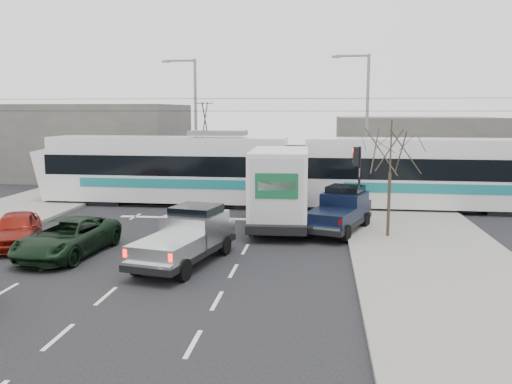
# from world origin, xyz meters

# --- Properties ---
(ground) EXTENTS (120.00, 120.00, 0.00)m
(ground) POSITION_xyz_m (0.00, 0.00, 0.00)
(ground) COLOR black
(ground) RESTS_ON ground
(sidewalk_right) EXTENTS (6.00, 60.00, 0.15)m
(sidewalk_right) POSITION_xyz_m (9.00, 0.00, 0.07)
(sidewalk_right) COLOR gray
(sidewalk_right) RESTS_ON ground
(rails) EXTENTS (60.00, 1.60, 0.03)m
(rails) POSITION_xyz_m (0.00, 10.00, 0.01)
(rails) COLOR #33302D
(rails) RESTS_ON ground
(building_left) EXTENTS (14.00, 10.00, 6.00)m
(building_left) POSITION_xyz_m (-14.00, 22.00, 3.00)
(building_left) COLOR slate
(building_left) RESTS_ON ground
(building_right) EXTENTS (12.00, 10.00, 5.00)m
(building_right) POSITION_xyz_m (12.00, 24.00, 2.50)
(building_right) COLOR slate
(building_right) RESTS_ON ground
(bare_tree) EXTENTS (2.40, 2.40, 5.00)m
(bare_tree) POSITION_xyz_m (7.60, 2.50, 3.79)
(bare_tree) COLOR #47382B
(bare_tree) RESTS_ON ground
(traffic_signal) EXTENTS (0.44, 0.44, 3.60)m
(traffic_signal) POSITION_xyz_m (6.47, 6.50, 2.74)
(traffic_signal) COLOR black
(traffic_signal) RESTS_ON ground
(street_lamp_near) EXTENTS (2.38, 0.25, 9.00)m
(street_lamp_near) POSITION_xyz_m (7.31, 14.00, 5.11)
(street_lamp_near) COLOR slate
(street_lamp_near) RESTS_ON ground
(street_lamp_far) EXTENTS (2.38, 0.25, 9.00)m
(street_lamp_far) POSITION_xyz_m (-4.19, 16.00, 5.11)
(street_lamp_far) COLOR slate
(street_lamp_far) RESTS_ON ground
(catenary) EXTENTS (60.00, 0.20, 7.00)m
(catenary) POSITION_xyz_m (0.00, 10.00, 3.88)
(catenary) COLOR black
(catenary) RESTS_ON ground
(tram) EXTENTS (29.18, 3.54, 5.95)m
(tram) POSITION_xyz_m (3.18, 9.91, 2.11)
(tram) COLOR silver
(tram) RESTS_ON ground
(silver_pickup) EXTENTS (3.02, 5.75, 1.99)m
(silver_pickup) POSITION_xyz_m (-0.12, -2.07, 0.99)
(silver_pickup) COLOR black
(silver_pickup) RESTS_ON ground
(box_truck) EXTENTS (2.78, 7.56, 3.74)m
(box_truck) POSITION_xyz_m (2.75, 4.44, 1.85)
(box_truck) COLOR black
(box_truck) RESTS_ON ground
(navy_pickup) EXTENTS (3.31, 5.20, 2.06)m
(navy_pickup) POSITION_xyz_m (5.61, 3.62, 1.02)
(navy_pickup) COLOR black
(navy_pickup) RESTS_ON ground
(green_car) EXTENTS (2.79, 5.28, 1.42)m
(green_car) POSITION_xyz_m (-4.96, -1.72, 0.71)
(green_car) COLOR black
(green_car) RESTS_ON ground
(red_car) EXTENTS (3.12, 4.49, 1.42)m
(red_car) POSITION_xyz_m (-7.69, -0.63, 0.71)
(red_car) COLOR maroon
(red_car) RESTS_ON ground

